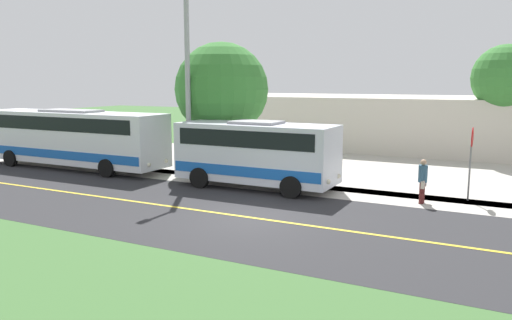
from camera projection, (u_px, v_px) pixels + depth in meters
The scene contains 13 objects.
ground_plane at pixel (251, 218), 17.22m from camera, with size 120.00×120.00×0.00m, color #3D6633.
road_surface at pixel (251, 218), 17.22m from camera, with size 8.00×100.00×0.01m, color #28282B.
sidewalk at pixel (307, 189), 21.79m from camera, with size 2.40×100.00×0.01m, color #B2ADA3.
parking_lot_surface at pixel (409, 169), 26.77m from camera, with size 14.00×36.00×0.01m, color #B2ADA3.
road_centre_line at pixel (251, 217), 17.22m from camera, with size 0.16×100.00×0.00m, color gold.
shuttle_bus_front at pixel (256, 151), 21.89m from camera, with size 2.68×7.13×2.93m.
transit_bus_rear at pixel (72, 136), 26.84m from camera, with size 2.66×11.36×3.14m.
pedestrian_with_bags at pixel (423, 180), 19.13m from camera, with size 0.72×0.34×1.70m.
stop_sign at pixel (471, 151), 19.39m from camera, with size 0.76×0.07×2.88m.
street_light_pole at pixel (186, 78), 23.47m from camera, with size 1.97×0.24×8.67m.
tree_curbside at pixel (222, 90), 25.59m from camera, with size 4.77×4.77×6.59m.
tree_lot_edge at pixel (506, 78), 28.52m from camera, with size 3.78×3.78×6.71m.
commercial_building at pixel (378, 121), 36.16m from camera, with size 10.00×23.03×3.56m, color beige.
Camera 1 is at (14.78, 7.78, 4.63)m, focal length 35.32 mm.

